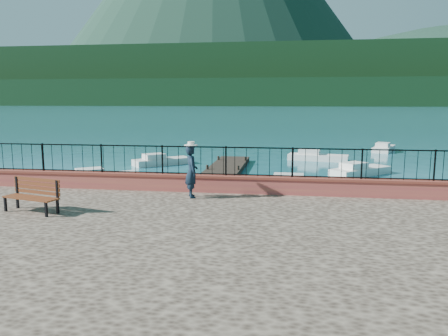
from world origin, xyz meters
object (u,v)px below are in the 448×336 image
(person, at_px, (192,172))
(boat_5, at_px, (384,147))
(boat_0, at_px, (101,175))
(boat_1, at_px, (301,182))
(boat_3, at_px, (162,159))
(park_bench, at_px, (32,202))
(boat_4, at_px, (318,155))
(boat_2, at_px, (360,168))

(person, xyz_separation_m, boat_5, (10.93, 24.64, -1.64))
(boat_0, height_order, boat_5, same)
(boat_1, distance_m, boat_3, 11.44)
(park_bench, distance_m, person, 4.72)
(park_bench, relative_size, boat_5, 0.47)
(person, height_order, boat_5, person)
(park_bench, distance_m, boat_1, 12.50)
(boat_0, distance_m, boat_1, 10.37)
(boat_1, bearing_deg, boat_4, 83.88)
(boat_1, bearing_deg, person, -115.08)
(person, relative_size, boat_5, 0.45)
(boat_2, height_order, boat_4, same)
(park_bench, xyz_separation_m, boat_4, (9.08, 20.63, -1.08))
(boat_1, relative_size, boat_4, 0.97)
(boat_4, xyz_separation_m, boat_5, (5.82, 6.50, 0.00))
(park_bench, xyz_separation_m, boat_5, (14.90, 27.14, -1.08))
(boat_0, distance_m, boat_5, 24.27)
(park_bench, xyz_separation_m, boat_1, (7.64, 9.83, -1.08))
(boat_4, bearing_deg, boat_5, 58.65)
(park_bench, bearing_deg, boat_3, 109.24)
(boat_4, bearing_deg, boat_2, -60.26)
(person, height_order, boat_0, person)
(boat_1, xyz_separation_m, boat_5, (7.26, 17.30, 0.00))
(boat_1, relative_size, boat_2, 1.04)
(person, bearing_deg, boat_0, 17.47)
(boat_2, bearing_deg, boat_1, -167.37)
(person, xyz_separation_m, boat_0, (-6.68, 7.94, -1.64))
(boat_0, distance_m, boat_2, 14.50)
(boat_1, bearing_deg, boat_5, 68.70)
(boat_2, xyz_separation_m, boat_4, (-2.04, 5.84, 0.00))
(boat_1, height_order, boat_2, same)
(park_bench, bearing_deg, boat_4, 81.02)
(person, relative_size, boat_0, 0.44)
(park_bench, height_order, boat_1, park_bench)
(boat_4, bearing_deg, park_bench, -103.28)
(person, bearing_deg, boat_1, -49.17)
(boat_1, bearing_deg, boat_2, 56.37)
(boat_0, bearing_deg, park_bench, -111.83)
(boat_5, bearing_deg, boat_0, 154.68)
(park_bench, xyz_separation_m, boat_0, (-2.71, 10.43, -1.08))
(person, height_order, boat_4, person)
(boat_4, bearing_deg, boat_0, -128.64)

